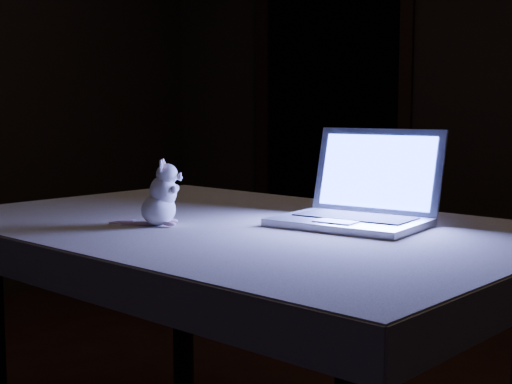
% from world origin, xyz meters
% --- Properties ---
extents(back_wall, '(4.50, 0.04, 2.60)m').
position_xyz_m(back_wall, '(0.00, 2.50, 1.30)').
color(back_wall, black).
rests_on(back_wall, ground).
extents(doorway, '(1.06, 0.36, 2.13)m').
position_xyz_m(doorway, '(-1.10, 2.50, 1.06)').
color(doorway, black).
rests_on(doorway, back_wall).
extents(table, '(1.51, 1.19, 0.71)m').
position_xyz_m(table, '(-0.20, -0.57, 0.35)').
color(table, black).
rests_on(table, floor).
extents(tablecloth, '(1.55, 1.18, 0.08)m').
position_xyz_m(tablecloth, '(-0.30, -0.61, 0.67)').
color(tablecloth, beige).
rests_on(tablecloth, table).
extents(laptop, '(0.37, 0.33, 0.22)m').
position_xyz_m(laptop, '(0.05, -0.51, 0.82)').
color(laptop, '#B6B6BA').
rests_on(laptop, tablecloth).
extents(plush_mouse, '(0.11, 0.11, 0.15)m').
position_xyz_m(plush_mouse, '(-0.34, -0.69, 0.79)').
color(plush_mouse, white).
rests_on(plush_mouse, tablecloth).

